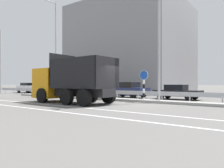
{
  "coord_description": "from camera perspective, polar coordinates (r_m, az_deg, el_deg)",
  "views": [
    {
      "loc": [
        7.67,
        -11.7,
        1.4
      ],
      "look_at": [
        -1.58,
        0.9,
        1.34
      ],
      "focal_mm": 35.0,
      "sensor_mm": 36.0,
      "label": 1
    }
  ],
  "objects": [
    {
      "name": "lane_strip_0",
      "position": [
        14.46,
        -15.17,
        -5.33
      ],
      "size": [
        56.03,
        0.16,
        0.01
      ],
      "primitive_type": "cube",
      "color": "silver",
      "rests_on": "ground_plane"
    },
    {
      "name": "parked_car_3",
      "position": [
        21.13,
        4.15,
        -1.54
      ],
      "size": [
        3.93,
        2.11,
        1.49
      ],
      "rotation": [
        0.0,
        0.0,
        1.55
      ],
      "color": "navy",
      "rests_on": "ground_plane"
    },
    {
      "name": "parked_car_1",
      "position": [
        29.47,
        -16.25,
        -1.03
      ],
      "size": [
        4.35,
        1.98,
        1.53
      ],
      "rotation": [
        0.0,
        0.0,
        1.57
      ],
      "color": "silver",
      "rests_on": "ground_plane"
    },
    {
      "name": "parked_car_4",
      "position": [
        19.57,
        16.66,
        -1.97
      ],
      "size": [
        3.94,
        1.86,
        1.28
      ],
      "rotation": [
        0.0,
        0.0,
        -1.59
      ],
      "color": "black",
      "rests_on": "ground_plane"
    },
    {
      "name": "median_guardrail",
      "position": [
        17.21,
        9.78,
        -2.55
      ],
      "size": [
        56.03,
        0.09,
        0.78
      ],
      "color": "#9EA0A5",
      "rests_on": "ground_plane"
    },
    {
      "name": "median_road_sign",
      "position": [
        16.35,
        8.29,
        -0.41
      ],
      "size": [
        0.7,
        0.16,
        2.34
      ],
      "color": "white",
      "rests_on": "ground_plane"
    },
    {
      "name": "street_lamp_2",
      "position": [
        16.13,
        11.96,
        15.05
      ],
      "size": [
        0.7,
        2.19,
        10.08
      ],
      "color": "#ADADB2",
      "rests_on": "ground_plane"
    },
    {
      "name": "street_lamp_1",
      "position": [
        23.0,
        -14.8,
        10.02
      ],
      "size": [
        0.7,
        2.45,
        9.6
      ],
      "color": "#ADADB2",
      "rests_on": "ground_plane"
    },
    {
      "name": "ground_plane",
      "position": [
        14.06,
        3.04,
        -5.49
      ],
      "size": [
        320.0,
        320.0,
        0.0
      ],
      "primitive_type": "plane",
      "color": "#605E5B"
    },
    {
      "name": "lane_strip_1",
      "position": [
        13.37,
        -21.57,
        -5.79
      ],
      "size": [
        56.03,
        0.16,
        0.01
      ],
      "primitive_type": "cube",
      "color": "silver",
      "rests_on": "ground_plane"
    },
    {
      "name": "dump_truck",
      "position": [
        16.19,
        -11.99,
        -0.2
      ],
      "size": [
        6.5,
        2.77,
        3.5
      ],
      "rotation": [
        0.0,
        0.0,
        1.56
      ],
      "color": "orange",
      "rests_on": "ground_plane"
    },
    {
      "name": "median_island",
      "position": [
        16.4,
        8.3,
        -4.36
      ],
      "size": [
        30.81,
        1.1,
        0.18
      ],
      "primitive_type": "cube",
      "color": "gray",
      "rests_on": "ground_plane"
    },
    {
      "name": "parked_car_2",
      "position": [
        25.58,
        -7.6,
        -1.36
      ],
      "size": [
        4.71,
        1.95,
        1.33
      ],
      "rotation": [
        0.0,
        0.0,
        -1.62
      ],
      "color": "#335B33",
      "rests_on": "ground_plane"
    },
    {
      "name": "background_building_0",
      "position": [
        36.8,
        5.26,
        8.79
      ],
      "size": [
        17.05,
        15.19,
        13.77
      ],
      "primitive_type": "cube",
      "color": "gray",
      "rests_on": "ground_plane"
    },
    {
      "name": "parked_car_0",
      "position": [
        33.66,
        -20.99,
        -0.89
      ],
      "size": [
        4.03,
        2.0,
        1.45
      ],
      "rotation": [
        0.0,
        0.0,
        -1.63
      ],
      "color": "silver",
      "rests_on": "ground_plane"
    }
  ]
}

